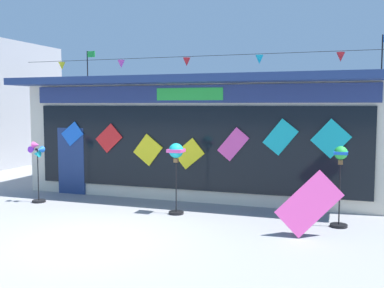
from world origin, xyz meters
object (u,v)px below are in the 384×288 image
Objects in this scene: wind_spinner_left at (176,159)px; wind_spinner_center_left at (340,169)px; wind_spinner_far_left at (37,163)px; kite_shop_building at (218,133)px; display_kite_on_ground at (309,204)px.

wind_spinner_left is 0.98× the size of wind_spinner_center_left.
wind_spinner_left reaches higher than wind_spinner_far_left.
wind_spinner_left is 3.82m from wind_spinner_center_left.
kite_shop_building is 6.28m from display_kite_on_ground.
kite_shop_building reaches higher than wind_spinner_far_left.
kite_shop_building reaches higher than wind_spinner_left.
wind_spinner_center_left reaches higher than wind_spinner_far_left.
wind_spinner_left is 3.44m from display_kite_on_ground.
wind_spinner_center_left is at bearing 0.39° from wind_spinner_far_left.
wind_spinner_left is at bearing 164.42° from display_kite_on_ground.
wind_spinner_far_left is at bearing 172.96° from display_kite_on_ground.
wind_spinner_left is 1.37× the size of display_kite_on_ground.
wind_spinner_far_left is 1.32× the size of display_kite_on_ground.
kite_shop_building reaches higher than wind_spinner_center_left.
kite_shop_building is 4.31m from wind_spinner_left.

